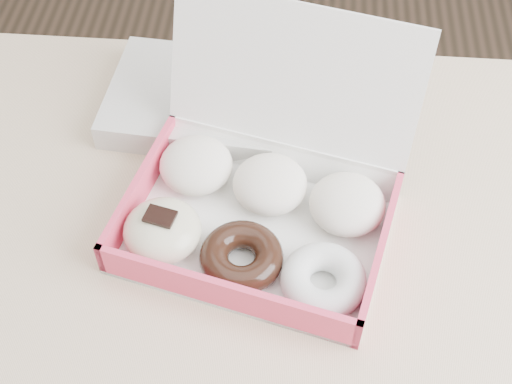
{
  "coord_description": "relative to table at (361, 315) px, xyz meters",
  "views": [
    {
      "loc": [
        -0.09,
        -0.44,
        1.45
      ],
      "look_at": [
        -0.14,
        0.07,
        0.81
      ],
      "focal_mm": 50.0,
      "sensor_mm": 36.0,
      "label": 1
    }
  ],
  "objects": [
    {
      "name": "donut_box",
      "position": [
        -0.13,
        0.08,
        0.11
      ],
      "size": [
        0.36,
        0.35,
        0.22
      ],
      "rotation": [
        0.0,
        0.0,
        -0.24
      ],
      "color": "white",
      "rests_on": "table"
    },
    {
      "name": "table",
      "position": [
        0.0,
        0.0,
        0.0
      ],
      "size": [
        1.2,
        0.8,
        0.75
      ],
      "color": "tan",
      "rests_on": "ground"
    },
    {
      "name": "newspapers",
      "position": [
        -0.23,
        0.26,
        0.1
      ],
      "size": [
        0.25,
        0.21,
        0.04
      ],
      "primitive_type": "cube",
      "rotation": [
        0.0,
        0.0,
        -0.08
      ],
      "color": "silver",
      "rests_on": "table"
    }
  ]
}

